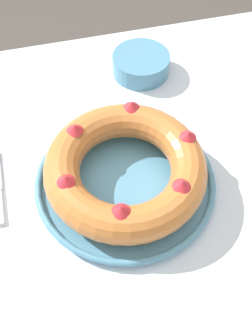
# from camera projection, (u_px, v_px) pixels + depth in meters

# --- Properties ---
(ground_plane) EXTENTS (8.00, 8.00, 0.00)m
(ground_plane) POSITION_uv_depth(u_px,v_px,m) (127.00, 306.00, 1.33)
(ground_plane) COLOR #4C4742
(dining_table) EXTENTS (1.20, 0.95, 0.73)m
(dining_table) POSITION_uv_depth(u_px,v_px,m) (128.00, 217.00, 0.81)
(dining_table) COLOR silver
(dining_table) RESTS_ON ground_plane
(serving_dish) EXTENTS (0.34, 0.34, 0.02)m
(serving_dish) POSITION_uv_depth(u_px,v_px,m) (126.00, 181.00, 0.73)
(serving_dish) COLOR #518EB2
(serving_dish) RESTS_ON dining_table
(bundt_cake) EXTENTS (0.29, 0.29, 0.08)m
(bundt_cake) POSITION_uv_depth(u_px,v_px,m) (126.00, 168.00, 0.70)
(bundt_cake) COLOR #C67538
(bundt_cake) RESTS_ON serving_dish
(side_bowl) EXTENTS (0.13, 0.13, 0.05)m
(side_bowl) POSITION_uv_depth(u_px,v_px,m) (141.00, 64.00, 0.91)
(side_bowl) COLOR #518EB2
(side_bowl) RESTS_ON dining_table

